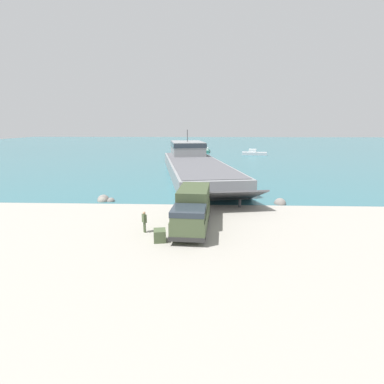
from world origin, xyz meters
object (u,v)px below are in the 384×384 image
Objects in this scene: moored_boat_a at (254,153)px; military_truck at (192,209)px; moored_boat_b at (205,151)px; mooring_bollard at (240,203)px; cargo_crate at (160,235)px; landing_craft at (194,163)px; soldier_on_ramp at (144,220)px.

military_truck is at bearing -3.72° from moored_boat_a.
mooring_bollard is (3.43, -63.11, -0.01)m from moored_boat_b.
mooring_bollard is at bearing 99.07° from moored_boat_b.
landing_craft is at bearing 87.65° from cargo_crate.
mooring_bollard is (-10.36, -55.47, -0.07)m from moored_boat_a.
landing_craft is at bearing 92.89° from moored_boat_b.
mooring_bollard is at bearing 54.04° from cargo_crate.
military_truck is 3.94m from cargo_crate.
landing_craft is 5.22× the size of military_truck.
mooring_bollard is (8.38, 7.75, -0.53)m from soldier_on_ramp.
moored_boat_a is 56.43m from mooring_bollard.
moored_boat_a reaches higher than moored_boat_b.
moored_boat_b is at bearing -109.09° from moored_boat_a.
soldier_on_ramp reaches higher than cargo_crate.
mooring_bollard is at bearing -0.71° from moored_boat_a.
soldier_on_ramp is at bearing 91.97° from moored_boat_b.
mooring_bollard is 11.77m from cargo_crate.
moored_boat_a is (15.00, 62.02, -1.07)m from military_truck.
military_truck is at bearing -125.31° from mooring_bollard.
moored_boat_b is at bearing 77.02° from landing_craft.
military_truck is 63.81m from moored_boat_a.
cargo_crate is at bearing -84.92° from soldier_on_ramp.
landing_craft reaches higher than moored_boat_a.
military_truck reaches higher than mooring_bollard.
mooring_bollard is at bearing -86.36° from landing_craft.
military_truck is 9.30× the size of mooring_bollard.
soldier_on_ramp reaches higher than moored_boat_b.
cargo_crate is (-6.91, -9.53, -0.03)m from mooring_bollard.
landing_craft reaches higher than cargo_crate.
landing_craft reaches higher than mooring_bollard.
moored_boat_b is at bearing 93.12° from mooring_bollard.
cargo_crate is (-2.28, -2.99, -1.18)m from military_truck.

